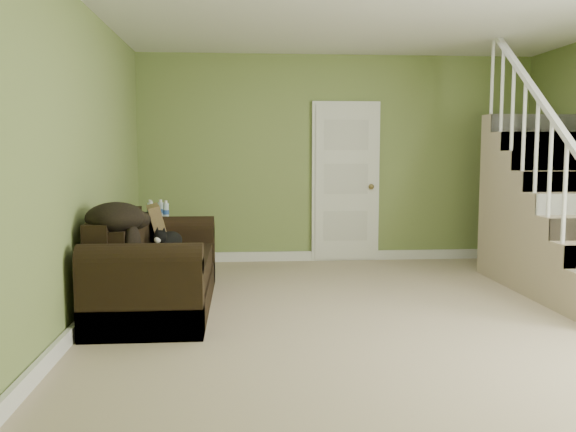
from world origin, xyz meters
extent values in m
cube|color=tan|center=(0.00, 0.00, 0.00)|extent=(5.00, 5.50, 0.01)
cube|color=white|center=(0.00, 0.00, 2.60)|extent=(5.00, 5.50, 0.01)
cube|color=olive|center=(0.00, 2.75, 1.30)|extent=(5.00, 0.04, 2.60)
cube|color=olive|center=(0.00, -2.75, 1.30)|extent=(5.00, 0.04, 2.60)
cube|color=olive|center=(-2.50, 0.00, 1.30)|extent=(0.04, 5.50, 2.60)
cube|color=white|center=(0.00, 2.72, 0.06)|extent=(5.00, 0.04, 0.12)
cube|color=white|center=(-2.47, 0.00, 0.06)|extent=(0.04, 5.50, 0.12)
cube|color=white|center=(0.10, 2.71, 1.01)|extent=(0.86, 0.05, 2.02)
cube|color=white|center=(0.10, 2.69, 1.00)|extent=(0.78, 0.04, 1.96)
sphere|color=olive|center=(0.42, 2.65, 0.95)|extent=(0.07, 0.07, 0.07)
cylinder|color=white|center=(1.55, 0.08, 1.05)|extent=(0.04, 0.04, 0.90)
cylinder|color=white|center=(1.55, 0.35, 1.25)|extent=(0.04, 0.04, 0.90)
cylinder|color=white|center=(1.55, 0.62, 1.45)|extent=(0.04, 0.04, 0.90)
cube|color=tan|center=(2.00, 0.89, 0.60)|extent=(1.00, 0.27, 1.20)
cylinder|color=white|center=(1.55, 0.89, 1.65)|extent=(0.04, 0.04, 0.90)
cube|color=tan|center=(2.00, 1.16, 0.70)|extent=(1.00, 0.27, 1.40)
cylinder|color=white|center=(1.55, 1.16, 1.85)|extent=(0.04, 0.04, 0.90)
cube|color=tan|center=(2.00, 1.43, 0.80)|extent=(1.00, 0.27, 1.60)
cylinder|color=white|center=(1.55, 1.43, 2.05)|extent=(0.04, 0.04, 0.90)
cube|color=tan|center=(2.00, 1.70, 0.90)|extent=(1.00, 0.27, 1.80)
cylinder|color=white|center=(1.55, 1.70, 2.25)|extent=(0.04, 0.04, 0.90)
cube|color=white|center=(1.55, 0.62, 1.90)|extent=(0.06, 2.46, 1.84)
cube|color=black|center=(-1.97, 0.49, 0.12)|extent=(0.92, 2.12, 0.24)
cube|color=black|center=(-1.87, 0.49, 0.35)|extent=(0.69, 1.60, 0.21)
cube|color=black|center=(-1.97, -0.45, 0.30)|extent=(0.92, 0.24, 0.60)
cube|color=black|center=(-1.97, 1.43, 0.30)|extent=(0.92, 0.24, 0.60)
cylinder|color=black|center=(-1.97, -0.45, 0.60)|extent=(0.92, 0.24, 0.24)
cylinder|color=black|center=(-1.97, 1.43, 0.60)|extent=(0.92, 0.24, 0.24)
cube|color=black|center=(-2.33, 0.49, 0.54)|extent=(0.19, 1.64, 0.61)
cube|color=black|center=(-2.18, 0.49, 0.61)|extent=(0.14, 1.58, 0.34)
cube|color=black|center=(-2.13, 1.88, 0.31)|extent=(0.57, 0.57, 0.62)
cylinder|color=white|center=(-2.22, 1.82, 0.72)|extent=(0.06, 0.06, 0.20)
cylinder|color=#2F5DB7|center=(-2.22, 1.82, 0.72)|extent=(0.07, 0.07, 0.05)
cylinder|color=white|center=(-2.22, 1.82, 0.84)|extent=(0.03, 0.03, 0.03)
cylinder|color=white|center=(-2.06, 1.86, 0.72)|extent=(0.06, 0.06, 0.20)
cylinder|color=#2F5DB7|center=(-2.06, 1.86, 0.72)|extent=(0.07, 0.07, 0.05)
cylinder|color=white|center=(-2.06, 1.86, 0.84)|extent=(0.03, 0.03, 0.03)
cylinder|color=white|center=(-2.13, 1.98, 0.72)|extent=(0.06, 0.06, 0.20)
cylinder|color=#2F5DB7|center=(-2.13, 1.98, 0.72)|extent=(0.07, 0.07, 0.05)
cylinder|color=white|center=(-2.13, 1.98, 0.84)|extent=(0.03, 0.03, 0.03)
cylinder|color=white|center=(-2.25, 1.96, 0.72)|extent=(0.06, 0.06, 0.20)
cylinder|color=#2F5DB7|center=(-2.25, 1.96, 0.72)|extent=(0.07, 0.07, 0.05)
cylinder|color=white|center=(-2.25, 1.96, 0.84)|extent=(0.03, 0.03, 0.03)
ellipsoid|color=black|center=(-1.90, 0.84, 0.55)|extent=(0.31, 0.39, 0.19)
ellipsoid|color=white|center=(-1.90, 0.75, 0.51)|extent=(0.15, 0.17, 0.10)
sphere|color=black|center=(-1.90, 0.66, 0.61)|extent=(0.16, 0.16, 0.13)
ellipsoid|color=white|center=(-1.90, 0.61, 0.59)|extent=(0.08, 0.07, 0.06)
cone|color=black|center=(-1.94, 0.67, 0.68)|extent=(0.06, 0.06, 0.06)
cone|color=black|center=(-1.87, 0.67, 0.68)|extent=(0.06, 0.06, 0.06)
cylinder|color=black|center=(-1.81, 0.97, 0.48)|extent=(0.07, 0.26, 0.03)
ellipsoid|color=yellow|center=(-1.76, 0.08, 0.48)|extent=(0.05, 0.17, 0.05)
cube|color=#4D311E|center=(-2.05, 1.16, 0.64)|extent=(0.30, 0.49, 0.47)
ellipsoid|color=black|center=(-2.23, -0.04, 0.87)|extent=(0.50, 0.63, 0.24)
camera|label=1|loc=(-1.23, -4.95, 1.39)|focal=38.00mm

